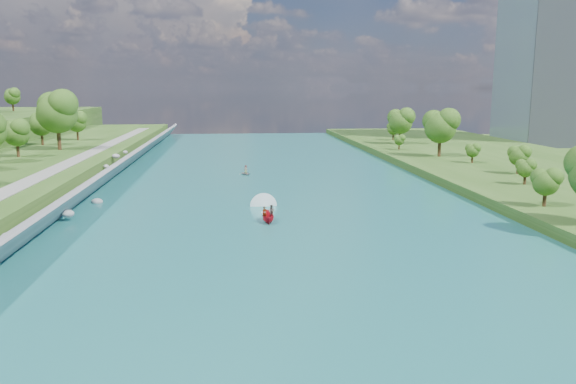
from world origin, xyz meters
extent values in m
plane|color=#2D5119|center=(0.00, 0.00, 0.00)|extent=(260.00, 260.00, 0.00)
cube|color=#1B6567|center=(0.00, 20.00, 0.05)|extent=(55.00, 240.00, 0.10)
cube|color=slate|center=(-25.85, 20.00, 1.80)|extent=(3.54, 236.00, 4.05)
ellipsoid|color=gray|center=(-25.94, -5.09, 2.44)|extent=(1.36, 1.18, 0.94)
ellipsoid|color=gray|center=(-26.18, 1.06, 2.02)|extent=(1.49, 1.45, 1.16)
ellipsoid|color=gray|center=(-25.39, 11.28, 0.94)|extent=(1.50, 1.41, 0.98)
ellipsoid|color=gray|center=(-24.43, 21.83, 0.24)|extent=(1.58, 1.46, 0.95)
ellipsoid|color=gray|center=(-26.09, 31.20, 2.47)|extent=(0.96, 0.99, 0.70)
ellipsoid|color=gray|center=(-26.96, 40.23, 2.62)|extent=(1.02, 1.10, 0.70)
ellipsoid|color=gray|center=(-26.81, 47.89, 3.48)|extent=(1.39, 1.49, 0.85)
ellipsoid|color=gray|center=(-26.77, 56.90, 3.20)|extent=(0.93, 1.01, 0.65)
cube|color=gray|center=(-32.50, 20.00, 3.55)|extent=(3.00, 200.00, 0.10)
cube|color=gray|center=(82.50, 95.00, 30.00)|extent=(22.00, 22.00, 60.00)
ellipsoid|color=#264913|center=(-43.84, 48.07, 7.51)|extent=(4.81, 4.81, 8.02)
ellipsoid|color=#264913|center=(-40.07, 59.79, 10.44)|extent=(8.32, 8.32, 13.87)
ellipsoid|color=#264913|center=(-46.50, 69.68, 7.80)|extent=(5.16, 5.16, 8.61)
ellipsoid|color=#264913|center=(-42.06, 81.16, 7.52)|extent=(4.82, 4.82, 8.03)
ellipsoid|color=#264913|center=(31.81, 7.10, 4.29)|extent=(3.35, 3.35, 5.58)
ellipsoid|color=#264913|center=(37.55, 22.40, 3.78)|extent=(2.74, 2.74, 4.56)
ellipsoid|color=#264913|center=(41.76, 32.47, 4.36)|extent=(3.44, 3.44, 5.73)
ellipsoid|color=#264913|center=(40.11, 46.77, 3.74)|extent=(2.69, 2.69, 4.48)
ellipsoid|color=#264913|center=(37.56, 57.44, 7.36)|extent=(7.03, 7.03, 11.72)
ellipsoid|color=#264913|center=(33.20, 71.64, 3.57)|extent=(2.48, 2.48, 4.14)
ellipsoid|color=#264913|center=(37.29, 84.47, 6.89)|extent=(6.47, 6.47, 10.78)
ellipsoid|color=#264913|center=(38.72, 95.40, 4.50)|extent=(3.60, 3.60, 5.99)
ellipsoid|color=#264913|center=(-69.44, 117.43, 12.95)|extent=(4.74, 4.74, 7.91)
imported|color=#AF0E1C|center=(-1.74, 8.23, 0.78)|extent=(1.39, 3.55, 1.36)
imported|color=#66605B|center=(-2.14, 7.83, 1.25)|extent=(0.65, 0.50, 1.60)
imported|color=#66605B|center=(-1.24, 8.73, 1.24)|extent=(0.94, 0.85, 1.58)
cube|color=white|center=(-1.74, 11.23, 0.13)|extent=(0.90, 5.00, 0.06)
imported|color=gray|center=(-3.35, 45.36, 0.38)|extent=(2.66, 3.15, 0.56)
imported|color=#66605B|center=(-3.35, 45.36, 1.08)|extent=(0.84, 0.71, 1.46)
camera|label=1|loc=(-5.84, -56.06, 15.62)|focal=35.00mm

